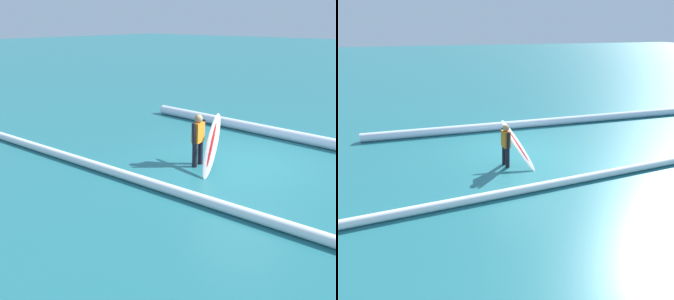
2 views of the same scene
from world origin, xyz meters
TOP-DOWN VIEW (x-y plane):
  - ground_plane at (0.00, 0.00)m, footprint 148.26×148.26m
  - surfer at (0.89, 0.93)m, footprint 0.23×0.61m
  - surfboard at (0.47, 0.89)m, footprint 0.91×1.59m
  - wave_crest_midground at (2.46, 2.94)m, footprint 16.01×1.25m

SIDE VIEW (x-z plane):
  - ground_plane at x=0.00m, z-range 0.00..0.00m
  - wave_crest_midground at x=2.46m, z-range 0.00..0.23m
  - surfboard at x=0.47m, z-range -0.02..1.34m
  - surfer at x=0.89m, z-range 0.08..1.49m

